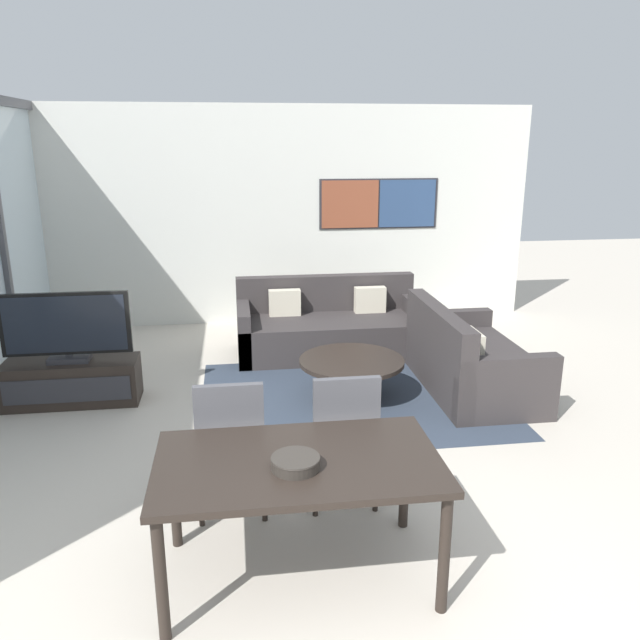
{
  "coord_description": "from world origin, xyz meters",
  "views": [
    {
      "loc": [
        -0.54,
        -2.17,
        2.37
      ],
      "look_at": [
        0.13,
        2.66,
        0.95
      ],
      "focal_mm": 35.0,
      "sensor_mm": 36.0,
      "label": 1
    }
  ],
  "objects_px": {
    "dining_chair_left": "(231,442)",
    "fruit_bowl": "(296,462)",
    "dining_table": "(298,472)",
    "television": "(66,328)",
    "sofa_main": "(329,328)",
    "tv_console": "(72,382)",
    "coffee_table": "(352,369)",
    "dining_chair_centre": "(343,434)",
    "sofa_side": "(466,363)"
  },
  "relations": [
    {
      "from": "dining_table",
      "to": "fruit_bowl",
      "type": "bearing_deg",
      "value": -103.83
    },
    {
      "from": "sofa_side",
      "to": "coffee_table",
      "type": "distance_m",
      "value": 1.14
    },
    {
      "from": "coffee_table",
      "to": "fruit_bowl",
      "type": "relative_size",
      "value": 3.82
    },
    {
      "from": "sofa_main",
      "to": "dining_chair_left",
      "type": "relative_size",
      "value": 2.2
    },
    {
      "from": "tv_console",
      "to": "fruit_bowl",
      "type": "relative_size",
      "value": 4.67
    },
    {
      "from": "dining_table",
      "to": "fruit_bowl",
      "type": "height_order",
      "value": "fruit_bowl"
    },
    {
      "from": "fruit_bowl",
      "to": "dining_chair_centre",
      "type": "bearing_deg",
      "value": 63.28
    },
    {
      "from": "dining_chair_left",
      "to": "fruit_bowl",
      "type": "distance_m",
      "value": 0.87
    },
    {
      "from": "dining_chair_centre",
      "to": "tv_console",
      "type": "bearing_deg",
      "value": 137.62
    },
    {
      "from": "television",
      "to": "sofa_main",
      "type": "height_order",
      "value": "television"
    },
    {
      "from": "dining_chair_left",
      "to": "television",
      "type": "bearing_deg",
      "value": 126.03
    },
    {
      "from": "sofa_side",
      "to": "coffee_table",
      "type": "bearing_deg",
      "value": 92.5
    },
    {
      "from": "dining_table",
      "to": "dining_chair_left",
      "type": "height_order",
      "value": "dining_chair_left"
    },
    {
      "from": "dining_table",
      "to": "television",
      "type": "bearing_deg",
      "value": 124.31
    },
    {
      "from": "tv_console",
      "to": "dining_chair_centre",
      "type": "height_order",
      "value": "dining_chair_centre"
    },
    {
      "from": "dining_chair_centre",
      "to": "fruit_bowl",
      "type": "xyz_separation_m",
      "value": [
        -0.39,
        -0.77,
        0.25
      ]
    },
    {
      "from": "coffee_table",
      "to": "fruit_bowl",
      "type": "xyz_separation_m",
      "value": [
        -0.78,
        -2.52,
        0.47
      ]
    },
    {
      "from": "fruit_bowl",
      "to": "dining_chair_left",
      "type": "bearing_deg",
      "value": 114.17
    },
    {
      "from": "sofa_side",
      "to": "dining_chair_centre",
      "type": "distance_m",
      "value": 2.37
    },
    {
      "from": "television",
      "to": "coffee_table",
      "type": "xyz_separation_m",
      "value": [
        2.58,
        -0.25,
        -0.44
      ]
    },
    {
      "from": "sofa_side",
      "to": "television",
      "type": "bearing_deg",
      "value": 86.86
    },
    {
      "from": "dining_table",
      "to": "sofa_side",
      "type": "bearing_deg",
      "value": 52.55
    },
    {
      "from": "television",
      "to": "sofa_main",
      "type": "xyz_separation_m",
      "value": [
        2.58,
        1.13,
        -0.46
      ]
    },
    {
      "from": "fruit_bowl",
      "to": "coffee_table",
      "type": "bearing_deg",
      "value": 72.83
    },
    {
      "from": "dining_table",
      "to": "dining_chair_centre",
      "type": "bearing_deg",
      "value": 61.67
    },
    {
      "from": "sofa_main",
      "to": "dining_chair_centre",
      "type": "height_order",
      "value": "dining_chair_centre"
    },
    {
      "from": "coffee_table",
      "to": "dining_table",
      "type": "relative_size",
      "value": 0.65
    },
    {
      "from": "tv_console",
      "to": "dining_chair_left",
      "type": "distance_m",
      "value": 2.51
    },
    {
      "from": "television",
      "to": "dining_chair_centre",
      "type": "height_order",
      "value": "television"
    },
    {
      "from": "dining_table",
      "to": "tv_console",
      "type": "bearing_deg",
      "value": 124.32
    },
    {
      "from": "television",
      "to": "dining_chair_centre",
      "type": "xyz_separation_m",
      "value": [
        2.19,
        -2.0,
        -0.22
      ]
    },
    {
      "from": "sofa_main",
      "to": "coffee_table",
      "type": "relative_size",
      "value": 2.12
    },
    {
      "from": "television",
      "to": "sofa_main",
      "type": "bearing_deg",
      "value": 23.73
    },
    {
      "from": "television",
      "to": "sofa_side",
      "type": "relative_size",
      "value": 0.7
    },
    {
      "from": "television",
      "to": "sofa_main",
      "type": "relative_size",
      "value": 0.54
    },
    {
      "from": "television",
      "to": "dining_chair_left",
      "type": "relative_size",
      "value": 1.2
    },
    {
      "from": "sofa_side",
      "to": "dining_chair_centre",
      "type": "xyz_separation_m",
      "value": [
        -1.53,
        -1.8,
        0.24
      ]
    },
    {
      "from": "sofa_main",
      "to": "tv_console",
      "type": "bearing_deg",
      "value": -156.26
    },
    {
      "from": "dining_chair_left",
      "to": "dining_chair_centre",
      "type": "bearing_deg",
      "value": 0.72
    },
    {
      "from": "coffee_table",
      "to": "dining_chair_centre",
      "type": "bearing_deg",
      "value": -102.58
    },
    {
      "from": "sofa_main",
      "to": "coffee_table",
      "type": "xyz_separation_m",
      "value": [
        0.0,
        -1.39,
        0.02
      ]
    },
    {
      "from": "coffee_table",
      "to": "dining_chair_left",
      "type": "distance_m",
      "value": 2.09
    },
    {
      "from": "sofa_side",
      "to": "dining_chair_left",
      "type": "bearing_deg",
      "value": 128.64
    },
    {
      "from": "dining_table",
      "to": "fruit_bowl",
      "type": "distance_m",
      "value": 0.15
    },
    {
      "from": "dining_chair_left",
      "to": "fruit_bowl",
      "type": "bearing_deg",
      "value": -65.83
    },
    {
      "from": "dining_chair_left",
      "to": "fruit_bowl",
      "type": "xyz_separation_m",
      "value": [
        0.34,
        -0.76,
        0.25
      ]
    },
    {
      "from": "tv_console",
      "to": "dining_table",
      "type": "xyz_separation_m",
      "value": [
        1.83,
        -2.68,
        0.45
      ]
    },
    {
      "from": "dining_chair_centre",
      "to": "sofa_main",
      "type": "bearing_deg",
      "value": 82.91
    },
    {
      "from": "sofa_main",
      "to": "fruit_bowl",
      "type": "xyz_separation_m",
      "value": [
        -0.78,
        -3.91,
        0.49
      ]
    },
    {
      "from": "dining_chair_centre",
      "to": "fruit_bowl",
      "type": "distance_m",
      "value": 0.9
    }
  ]
}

